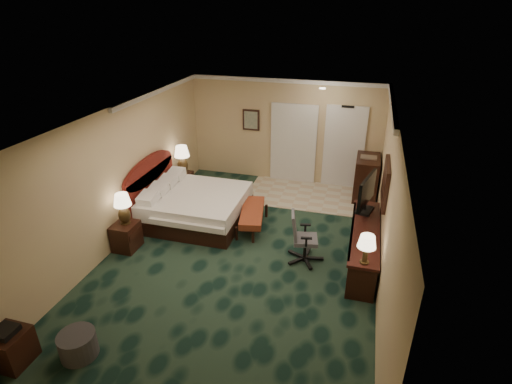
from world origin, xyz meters
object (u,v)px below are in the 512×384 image
(minibar, at_px, (366,178))
(nightstand_far, at_px, (182,184))
(bed, at_px, (197,207))
(lamp_near, at_px, (123,209))
(side_table, at_px, (11,348))
(desk, at_px, (363,246))
(nightstand_near, at_px, (126,236))
(lamp_far, at_px, (182,160))
(desk_chair, at_px, (306,238))
(bed_bench, at_px, (252,219))
(ottoman, at_px, (78,345))
(tv, at_px, (366,194))

(minibar, bearing_deg, nightstand_far, -166.75)
(bed, xyz_separation_m, nightstand_far, (-0.89, 1.14, -0.05))
(lamp_near, relative_size, side_table, 1.25)
(desk, relative_size, minibar, 2.28)
(bed, distance_m, nightstand_far, 1.45)
(side_table, relative_size, desk, 0.21)
(nightstand_near, distance_m, minibar, 5.72)
(lamp_near, bearing_deg, lamp_far, 89.32)
(desk_chair, bearing_deg, lamp_far, 137.57)
(bed_bench, relative_size, desk_chair, 1.31)
(lamp_near, xyz_separation_m, minibar, (4.44, 3.56, -0.34))
(nightstand_far, xyz_separation_m, desk, (4.48, -1.76, 0.06))
(nightstand_far, relative_size, desk, 0.23)
(nightstand_far, relative_size, lamp_near, 0.88)
(nightstand_far, relative_size, lamp_far, 0.79)
(ottoman, bearing_deg, nightstand_near, 107.69)
(desk_chair, bearing_deg, bed, 149.97)
(ottoman, distance_m, desk_chair, 4.05)
(tv, xyz_separation_m, minibar, (-0.00, 2.09, -0.54))
(bed, xyz_separation_m, lamp_far, (-0.86, 1.20, 0.58))
(bed, distance_m, desk, 3.65)
(ottoman, bearing_deg, side_table, -156.47)
(nightstand_near, distance_m, lamp_near, 0.59)
(ottoman, xyz_separation_m, minibar, (3.64, 6.12, 0.34))
(lamp_far, distance_m, side_table, 5.51)
(nightstand_far, relative_size, bed_bench, 0.43)
(desk_chair, bearing_deg, nightstand_near, 177.76)
(lamp_far, relative_size, desk_chair, 0.71)
(tv, height_order, minibar, tv)
(tv, relative_size, desk_chair, 0.97)
(nightstand_near, bearing_deg, desk, 10.05)
(nightstand_far, bearing_deg, lamp_far, 60.99)
(bed, height_order, lamp_near, lamp_near)
(nightstand_near, height_order, desk_chair, desk_chair)
(lamp_near, relative_size, desk, 0.27)
(bed, bearing_deg, lamp_near, -122.96)
(bed, bearing_deg, minibar, 31.66)
(bed_bench, bearing_deg, desk_chair, -45.79)
(nightstand_far, xyz_separation_m, side_table, (0.02, -5.41, -0.02))
(lamp_near, bearing_deg, nightstand_near, -94.29)
(lamp_far, xyz_separation_m, tv, (4.41, -1.10, 0.15))
(bed_bench, bearing_deg, nightstand_near, -158.23)
(bed, bearing_deg, nightstand_near, -122.20)
(lamp_far, xyz_separation_m, minibar, (4.40, 0.99, -0.39))
(nightstand_far, bearing_deg, ottoman, -81.05)
(desk_chair, bearing_deg, minibar, 60.83)
(lamp_near, bearing_deg, minibar, 38.72)
(lamp_far, bearing_deg, lamp_near, -90.68)
(lamp_near, distance_m, minibar, 5.69)
(lamp_near, height_order, desk_chair, lamp_near)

